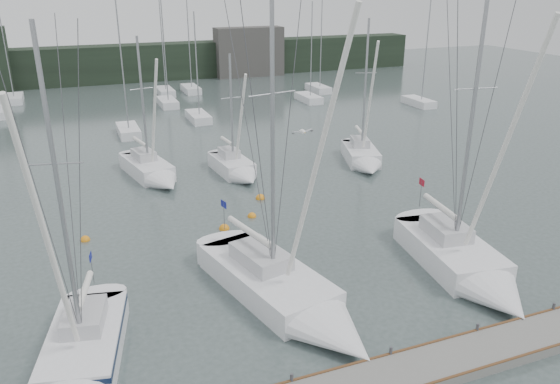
{
  "coord_description": "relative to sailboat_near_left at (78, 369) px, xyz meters",
  "views": [
    {
      "loc": [
        -7.98,
        -18.09,
        13.39
      ],
      "look_at": [
        1.15,
        5.0,
        3.72
      ],
      "focal_mm": 35.0,
      "sensor_mm": 36.0,
      "label": 1
    }
  ],
  "objects": [
    {
      "name": "buoy_b",
      "position": [
        11.87,
        14.08,
        -0.54
      ],
      "size": [
        0.62,
        0.62,
        0.62
      ],
      "primitive_type": "sphere",
      "color": "orange",
      "rests_on": "ground"
    },
    {
      "name": "sailboat_near_center",
      "position": [
        8.89,
        1.06,
        0.01
      ],
      "size": [
        5.46,
        11.08,
        15.68
      ],
      "rotation": [
        0.0,
        0.0,
        0.23
      ],
      "color": "silver",
      "rests_on": "ground"
    },
    {
      "name": "buoy_c",
      "position": [
        0.81,
        11.84,
        -0.54
      ],
      "size": [
        0.53,
        0.53,
        0.53
      ],
      "primitive_type": "sphere",
      "color": "orange",
      "rests_on": "ground"
    },
    {
      "name": "buoy_d",
      "position": [
        10.4,
        11.51,
        -0.54
      ],
      "size": [
        0.54,
        0.54,
        0.54
      ],
      "primitive_type": "sphere",
      "color": "orange",
      "rests_on": "ground"
    },
    {
      "name": "sailboat_mid_e",
      "position": [
        21.56,
        17.54,
        -0.01
      ],
      "size": [
        4.21,
        7.02,
        11.59
      ],
      "rotation": [
        0.0,
        0.0,
        -0.31
      ],
      "color": "silver",
      "rests_on": "ground"
    },
    {
      "name": "sailboat_mid_b",
      "position": [
        6.01,
        20.16,
        -0.02
      ],
      "size": [
        3.81,
        7.74,
        10.67
      ],
      "rotation": [
        0.0,
        0.0,
        0.21
      ],
      "color": "silver",
      "rests_on": "ground"
    },
    {
      "name": "far_building_right",
      "position": [
        26.85,
        60.84,
        2.96
      ],
      "size": [
        10.0,
        3.0,
        7.0
      ],
      "primitive_type": "cube",
      "color": "#423F3C",
      "rests_on": "ground"
    },
    {
      "name": "ground",
      "position": [
        8.85,
        0.84,
        -0.54
      ],
      "size": [
        160.0,
        160.0,
        0.0
      ],
      "primitive_type": "plane",
      "color": "#404E4C",
      "rests_on": "ground"
    },
    {
      "name": "seagull",
      "position": [
        9.78,
        2.75,
        7.01
      ],
      "size": [
        0.9,
        0.41,
        0.18
      ],
      "rotation": [
        0.0,
        0.0,
        0.1
      ],
      "color": "white",
      "rests_on": "ground"
    },
    {
      "name": "sailboat_mid_c",
      "position": [
        11.77,
        18.73,
        -0.03
      ],
      "size": [
        2.7,
        6.16,
        9.35
      ],
      "rotation": [
        0.0,
        0.0,
        0.09
      ],
      "color": "silver",
      "rests_on": "ground"
    },
    {
      "name": "buoy_a",
      "position": [
        8.35,
        10.42,
        -0.54
      ],
      "size": [
        0.61,
        0.61,
        0.61
      ],
      "primitive_type": "sphere",
      "color": "orange",
      "rests_on": "ground"
    },
    {
      "name": "far_treeline",
      "position": [
        8.85,
        62.84,
        1.96
      ],
      "size": [
        90.0,
        4.0,
        5.0
      ],
      "primitive_type": "cube",
      "color": "black",
      "rests_on": "ground"
    },
    {
      "name": "sailboat_near_left",
      "position": [
        0.0,
        0.0,
        0.0
      ],
      "size": [
        4.23,
        8.24,
        13.23
      ],
      "rotation": [
        0.0,
        0.0,
        -0.22
      ],
      "color": "silver",
      "rests_on": "ground"
    },
    {
      "name": "sailboat_near_right",
      "position": [
        17.63,
        0.55,
        0.04
      ],
      "size": [
        4.26,
        9.74,
        15.09
      ],
      "rotation": [
        0.0,
        0.0,
        -0.13
      ],
      "color": "silver",
      "rests_on": "ground"
    },
    {
      "name": "mast_forest",
      "position": [
        1.32,
        43.21,
        -0.06
      ],
      "size": [
        60.86,
        24.33,
        14.68
      ],
      "color": "silver",
      "rests_on": "ground"
    }
  ]
}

